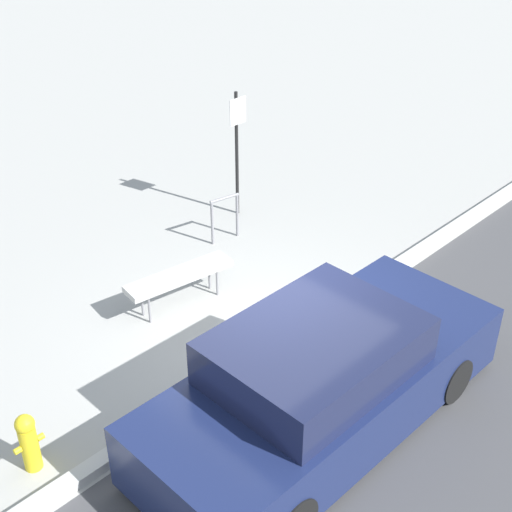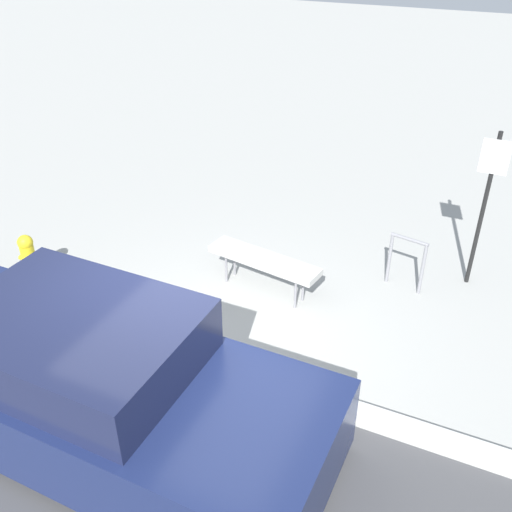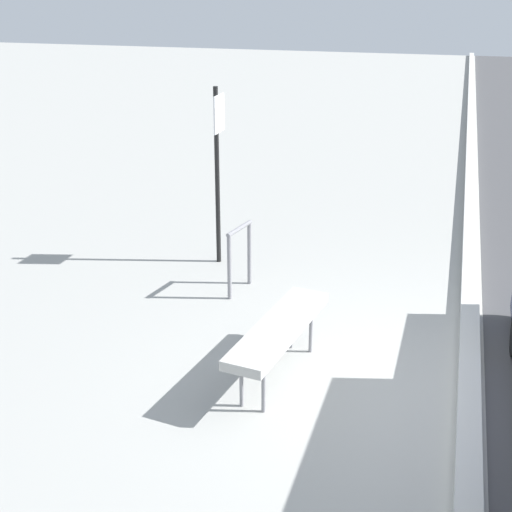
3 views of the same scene
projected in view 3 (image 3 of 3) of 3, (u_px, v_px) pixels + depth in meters
ground_plane at (468, 403)px, 6.37m from camera, size 60.00×60.00×0.00m
curb at (469, 397)px, 6.35m from camera, size 60.00×0.20×0.13m
bench at (279, 330)px, 6.60m from camera, size 1.71×0.64×0.57m
bike_rack at (240, 252)px, 8.44m from camera, size 0.55×0.16×0.83m
sign_post at (218, 160)px, 9.00m from camera, size 0.36×0.08×2.30m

